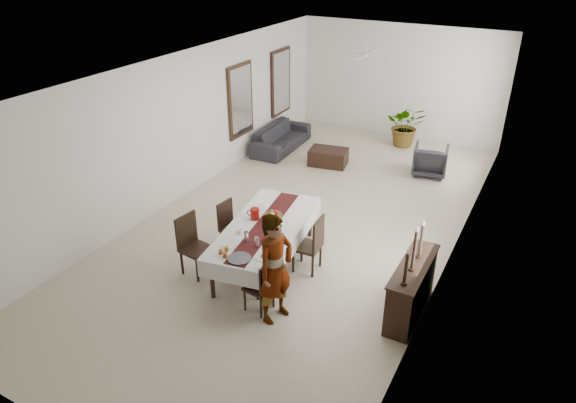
{
  "coord_description": "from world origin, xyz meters",
  "views": [
    {
      "loc": [
        4.16,
        -8.41,
        5.36
      ],
      "look_at": [
        0.23,
        -1.16,
        1.05
      ],
      "focal_mm": 32.0,
      "sensor_mm": 36.0,
      "label": 1
    }
  ],
  "objects": [
    {
      "name": "teacup_right",
      "position": [
        0.51,
        -2.32,
        0.84
      ],
      "size": [
        0.1,
        0.1,
        0.06
      ],
      "primitive_type": "cylinder",
      "color": "white",
      "rests_on": "saucer_right"
    },
    {
      "name": "fruit_yellow",
      "position": [
        0.11,
        -1.53,
        0.94
      ],
      "size": [
        0.09,
        0.09,
        0.09
      ],
      "primitive_type": "sphere",
      "color": "gold",
      "rests_on": "fruit_basket"
    },
    {
      "name": "red_pitcher",
      "position": [
        -0.19,
        -1.63,
        0.91
      ],
      "size": [
        0.18,
        0.18,
        0.21
      ],
      "primitive_type": "cylinder",
      "rotation": [
        0.0,
        0.0,
        0.16
      ],
      "color": "maroon",
      "rests_on": "tablecloth_top"
    },
    {
      "name": "mirror_glass_far",
      "position": [
        -2.92,
        4.3,
        1.6
      ],
      "size": [
        0.01,
        0.9,
        1.7
      ],
      "primitive_type": "cube",
      "color": "silver",
      "rests_on": "mirror_frame_far"
    },
    {
      "name": "table_leg_bl",
      "position": [
        -0.55,
        -0.63,
        0.37
      ],
      "size": [
        0.08,
        0.08,
        0.74
      ],
      "primitive_type": "cylinder",
      "rotation": [
        0.0,
        0.0,
        0.16
      ],
      "color": "black",
      "rests_on": "floor"
    },
    {
      "name": "woman",
      "position": [
        0.98,
        -2.93,
        0.9
      ],
      "size": [
        0.6,
        0.75,
        1.81
      ],
      "primitive_type": "imported",
      "rotation": [
        0.0,
        0.0,
        1.3
      ],
      "color": "gray",
      "rests_on": "floor"
    },
    {
      "name": "chair_right_far_leg_fl",
      "position": [
        1.02,
        -1.71,
        0.22
      ],
      "size": [
        0.05,
        0.05,
        0.45
      ],
      "primitive_type": "cylinder",
      "rotation": [
        0.0,
        0.0,
        0.06
      ],
      "color": "black",
      "rests_on": "floor"
    },
    {
      "name": "fan_blade_s",
      "position": [
        0.0,
        2.65,
        2.9
      ],
      "size": [
        0.1,
        0.55,
        0.01
      ],
      "primitive_type": "cube",
      "color": "silver",
      "rests_on": "fan_hub"
    },
    {
      "name": "fruit_green",
      "position": [
        0.06,
        -1.45,
        0.94
      ],
      "size": [
        0.08,
        0.08,
        0.08
      ],
      "primitive_type": "sphere",
      "color": "#427021",
      "rests_on": "fruit_basket"
    },
    {
      "name": "candlestick_mid_base",
      "position": [
        2.78,
        -1.98,
        0.92
      ],
      "size": [
        0.1,
        0.1,
        0.03
      ],
      "primitive_type": "cylinder",
      "color": "black",
      "rests_on": "sideboard_top"
    },
    {
      "name": "coffee_table",
      "position": [
        -0.79,
        2.94,
        0.21
      ],
      "size": [
        1.05,
        0.79,
        0.43
      ],
      "primitive_type": "cube",
      "rotation": [
        0.0,
        0.0,
        0.17
      ],
      "color": "black",
      "rests_on": "floor"
    },
    {
      "name": "fruit_red",
      "position": [
        0.13,
        -1.45,
        0.94
      ],
      "size": [
        0.1,
        0.1,
        0.1
      ],
      "primitive_type": "sphere",
      "color": "maroon",
      "rests_on": "fruit_basket"
    },
    {
      "name": "sofa",
      "position": [
        -2.43,
        3.37,
        0.32
      ],
      "size": [
        0.95,
        2.24,
        0.64
      ],
      "primitive_type": "imported",
      "rotation": [
        0.0,
        0.0,
        1.61
      ],
      "color": "#2B282E",
      "rests_on": "floor"
    },
    {
      "name": "tablecloth_top",
      "position": [
        0.09,
        -1.75,
        0.8
      ],
      "size": [
        1.65,
        2.88,
        0.01
      ],
      "primitive_type": "cube",
      "rotation": [
        0.0,
        0.0,
        0.16
      ],
      "color": "silver",
      "rests_on": "dining_table_top"
    },
    {
      "name": "tablecloth_drape_far",
      "position": [
        -0.11,
        -0.41,
        0.64
      ],
      "size": [
        1.23,
        0.2,
        0.32
      ],
      "primitive_type": "cube",
      "rotation": [
        0.0,
        0.0,
        0.16
      ],
      "color": "white",
      "rests_on": "dining_table_top"
    },
    {
      "name": "mirror_frame_far",
      "position": [
        -2.96,
        4.3,
        1.6
      ],
      "size": [
        0.06,
        1.05,
        1.85
      ],
      "primitive_type": "cube",
      "color": "black",
      "rests_on": "wall_left"
    },
    {
      "name": "plate_far_left",
      "position": [
        -0.33,
        -1.22,
        0.81
      ],
      "size": [
        0.25,
        0.25,
        0.02
      ],
      "primitive_type": "cylinder",
      "color": "silver",
      "rests_on": "tablecloth_top"
    },
    {
      "name": "tablecloth_drape_right",
      "position": [
        0.71,
        -1.65,
        0.64
      ],
      "size": [
        0.43,
        2.69,
        0.32
      ],
      "primitive_type": "cube",
      "rotation": [
        0.0,
        0.0,
        0.16
      ],
      "color": "white",
      "rests_on": "dining_table_top"
    },
    {
      "name": "wine_glass_near",
      "position": [
        0.33,
        -2.4,
        0.89
      ],
      "size": [
        0.07,
        0.07,
        0.18
      ],
      "primitive_type": "cylinder",
      "color": "white",
      "rests_on": "tablecloth_top"
    },
    {
      "name": "potted_plant",
      "position": [
        0.54,
        5.23,
        0.6
      ],
      "size": [
        1.31,
        1.21,
        1.19
      ],
      "primitive_type": "imported",
      "rotation": [
        0.0,
        0.0,
        0.31
      ],
      "color": "#254F1F",
      "rests_on": "floor"
    },
    {
      "name": "chair_right_far_leg_fr",
      "position": [
        1.0,
        -1.34,
        0.22
      ],
      "size": [
        0.05,
        0.05,
        0.45
      ],
      "primitive_type": "cylinder",
      "rotation": [
        0.0,
        0.0,
        0.06
      ],
      "color": "black",
      "rests_on": "floor"
    },
    {
      "name": "chair_right_far_leg_br",
      "position": [
        0.63,
        -1.37,
        0.22
      ],
      "size": [
        0.05,
        0.05,
        0.45
      ],
      "primitive_type": "cylinder",
      "rotation": [
        0.0,
        0.0,
        0.06
      ],
      "color": "black",
      "rests_on": "floor"
    },
    {
      "name": "candlestick_mid_shaft",
      "position": [
        2.78,
        -1.98,
        1.25
      ],
      "size": [
        0.05,
        0.05,
        0.63
      ],
      "primitive_type": "cylinder",
      "color": "black",
      "rests_on": "candlestick_mid_base"
    },
    {
      "name": "chair_left_far_leg_fr",
      "position": [
        -0.89,
        -1.75,
        0.2
      ],
      "size": [
        0.05,
        0.05,
        0.4
      ],
      "primitive_type": "cylinder",
      "rotation": [
        0.0,
        0.0,
        -0.12
      ],
      "color": "black",
      "rests_on": "floor"
    },
    {
      "name": "table_runner",
      "position": [
        0.09,
        -1.75,
        0.81
      ],
      "size": [
        0.77,
        2.66,
        0.0
      ],
      "primitive_type": "cube",
      "rotation": [
        0.0,
        0.0,
        0.16
      ],
      "color": "#501617",
      "rests_on": "tablecloth_top"
    },
    {
      "name": "chair_right_near_back",
      "position": [
        0.83,
        -2.91,
        0.69
      ],
      "size": [
        0.08,
        0.4,
        0.51
      ],
      "primitive_type": "cube",
      "rotation": [
        0.0,
        0.0,
        1.45
      ],
      "color": "black",
      "rests_on": "chair_right_near_seat"
    },
    {
      "name": "candlestick_near_candle",
      "position": [
        2.78,
        -2.37,
        1.46
      ],
      "size": [
        0.04,
        0.04,
        0.08
      ],
      "primitive_type": "cylinder",
      "color": "white",
      "rests_on": "candlestick_near_shaft"
    },
    {
      "name": "chair_right_near_leg_bl",
      "position": [
        0.47,
        -3.03,
        0.2
      ],
      "size": [
        0.04,
        0.04,
        0.39
      ],
      "primitive_type": "cylinder",
      "rotation": [
        0.0,
        0.0,
        -0.12
      ],
      "color": "black",
      "rests_on": "floor"
    },
    {
      "name": "plate_near_left",
      "position": [
        -0.1,
        -2.58,
        0.81
      ],
      "size": [
        0.25,
        0.25,
        0.02
      ],
      "primitive_type": "cylinder",
      "color": "silver",
      "rests_on": "tablecloth_top"
    },
    {
      "name": "jam_jar_c",
      "position": [
        -0.04,
        -2.75,
        0.84
      ],
      "size": [
        0.07,
        0.07,
        0.08
      ],
      "primitive_type": "cylinder",
      "color": "brown",
      "rests_on": "tablecloth_top"
    },
    {
      "name": "wall_left",
      "position": [
        -3.0,
        0.0,
        1.6
      ],
      "size": [
        0.02,
        12.0,
        3.2
      ],
      "primitive_type": "cube",
      "color": "white",
      "rests_on": "floor"
    },
    {
      "name": "saucer_right",
      "position": [
        0.51,
        -2.32,
        0.81
      ],
      "size": [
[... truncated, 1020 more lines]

